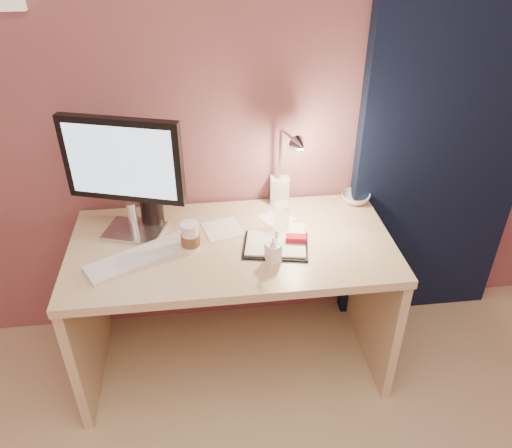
{
  "coord_description": "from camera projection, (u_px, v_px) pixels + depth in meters",
  "views": [
    {
      "loc": [
        -0.11,
        -0.38,
        1.98
      ],
      "look_at": [
        0.1,
        1.33,
        0.85
      ],
      "focal_mm": 35.0,
      "sensor_mm": 36.0,
      "label": 1
    }
  ],
  "objects": [
    {
      "name": "lotion_bottle",
      "position": [
        273.0,
        249.0,
        2.02
      ],
      "size": [
        0.07,
        0.07,
        0.12
      ],
      "primitive_type": "imported",
      "rotation": [
        0.0,
        0.0,
        0.43
      ],
      "color": "white",
      "rests_on": "desk"
    },
    {
      "name": "keyboard",
      "position": [
        140.0,
        257.0,
        2.06
      ],
      "size": [
        0.46,
        0.33,
        0.02
      ],
      "primitive_type": "cube",
      "rotation": [
        0.0,
        0.0,
        0.51
      ],
      "color": "white",
      "rests_on": "desk"
    },
    {
      "name": "planner",
      "position": [
        277.0,
        245.0,
        2.13
      ],
      "size": [
        0.31,
        0.25,
        0.04
      ],
      "rotation": [
        0.0,
        0.0,
        -0.19
      ],
      "color": "black",
      "rests_on": "desk"
    },
    {
      "name": "clear_cup",
      "position": [
        281.0,
        217.0,
        2.21
      ],
      "size": [
        0.07,
        0.07,
        0.13
      ],
      "primitive_type": "cylinder",
      "color": "white",
      "rests_on": "desk"
    },
    {
      "name": "paper_c",
      "position": [
        276.0,
        218.0,
        2.32
      ],
      "size": [
        0.18,
        0.18,
        0.0
      ],
      "primitive_type": "cube",
      "rotation": [
        0.0,
        0.0,
        0.51
      ],
      "color": "white",
      "rests_on": "desk"
    },
    {
      "name": "desk_lamp",
      "position": [
        276.0,
        166.0,
        2.21
      ],
      "size": [
        0.15,
        0.25,
        0.41
      ],
      "rotation": [
        0.0,
        0.0,
        0.34
      ],
      "color": "silver",
      "rests_on": "desk"
    },
    {
      "name": "bowl",
      "position": [
        356.0,
        198.0,
        2.44
      ],
      "size": [
        0.18,
        0.18,
        0.04
      ],
      "primitive_type": "imported",
      "rotation": [
        0.0,
        0.0,
        -0.38
      ],
      "color": "silver",
      "rests_on": "desk"
    },
    {
      "name": "dark_jar",
      "position": [
        152.0,
        209.0,
        2.25
      ],
      "size": [
        0.1,
        0.1,
        0.14
      ],
      "primitive_type": "cylinder",
      "color": "black",
      "rests_on": "desk"
    },
    {
      "name": "coffee_cup",
      "position": [
        190.0,
        237.0,
        2.09
      ],
      "size": [
        0.08,
        0.08,
        0.13
      ],
      "color": "white",
      "rests_on": "desk"
    },
    {
      "name": "room",
      "position": [
        430.0,
        117.0,
        2.29
      ],
      "size": [
        3.5,
        3.5,
        3.5
      ],
      "color": "#C6B28E",
      "rests_on": "ground"
    },
    {
      "name": "monitor",
      "position": [
        125.0,
        168.0,
        2.04
      ],
      "size": [
        0.5,
        0.25,
        0.54
      ],
      "rotation": [
        0.0,
        0.0,
        -0.31
      ],
      "color": "silver",
      "rests_on": "desk"
    },
    {
      "name": "paper_a",
      "position": [
        222.0,
        229.0,
        2.24
      ],
      "size": [
        0.2,
        0.2,
        0.0
      ],
      "primitive_type": "cube",
      "rotation": [
        0.0,
        0.0,
        0.24
      ],
      "color": "white",
      "rests_on": "desk"
    },
    {
      "name": "paper_b",
      "position": [
        289.0,
        230.0,
        2.24
      ],
      "size": [
        0.17,
        0.17,
        0.0
      ],
      "primitive_type": "cube",
      "rotation": [
        0.0,
        0.0,
        -0.36
      ],
      "color": "white",
      "rests_on": "desk"
    },
    {
      "name": "product_box",
      "position": [
        280.0,
        190.0,
        2.41
      ],
      "size": [
        0.1,
        0.08,
        0.13
      ],
      "primitive_type": "cube",
      "rotation": [
        0.0,
        0.0,
        -0.13
      ],
      "color": "silver",
      "rests_on": "desk"
    },
    {
      "name": "desk",
      "position": [
        232.0,
        273.0,
        2.34
      ],
      "size": [
        1.4,
        0.7,
        0.73
      ],
      "color": "#CCB590",
      "rests_on": "ground"
    }
  ]
}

